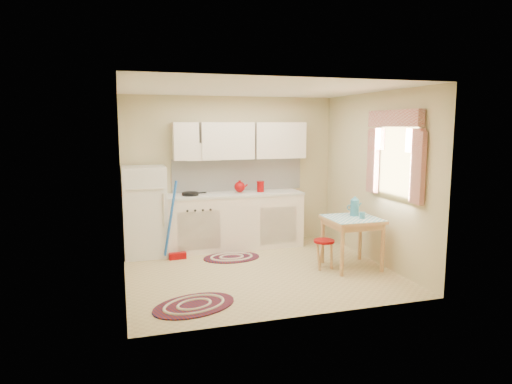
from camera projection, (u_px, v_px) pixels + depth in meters
The scene contains 14 objects.
room_shell at pixel (264, 156), 6.43m from camera, with size 3.64×3.60×2.52m.
fridge at pixel (145, 212), 7.06m from camera, with size 0.65×0.60×1.40m, color white.
broom at pixel (177, 221), 6.87m from camera, with size 0.28×0.12×1.20m, color blue, non-canonical shape.
base_cabinets at pixel (234, 222), 7.55m from camera, with size 2.25×0.60×0.88m, color white.
countertop at pixel (234, 194), 7.48m from camera, with size 2.27×0.62×0.04m, color silver.
frying_pan at pixel (190, 194), 7.22m from camera, with size 0.26×0.26×0.05m, color black.
red_kettle at pixel (240, 187), 7.50m from camera, with size 0.20×0.18×0.20m, color #930507, non-canonical shape.
red_canister at pixel (260, 187), 7.60m from camera, with size 0.12×0.12×0.16m, color #930507.
table at pixel (352, 243), 6.51m from camera, with size 0.72×0.72×0.72m, color tan.
stool at pixel (324, 254), 6.46m from camera, with size 0.29×0.29×0.42m, color #930507.
coffee_pot at pixel (355, 206), 6.57m from camera, with size 0.16×0.13×0.31m, color teal, non-canonical shape.
mug at pixel (362, 216), 6.38m from camera, with size 0.08×0.08×0.10m, color teal.
rug_center at pixel (232, 258), 7.01m from camera, with size 0.87×0.58×0.02m, color maroon, non-canonical shape.
rug_left at pixel (194, 305), 5.15m from camera, with size 0.98×0.66×0.02m, color maroon, non-canonical shape.
Camera 1 is at (-1.81, -5.89, 2.03)m, focal length 32.00 mm.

